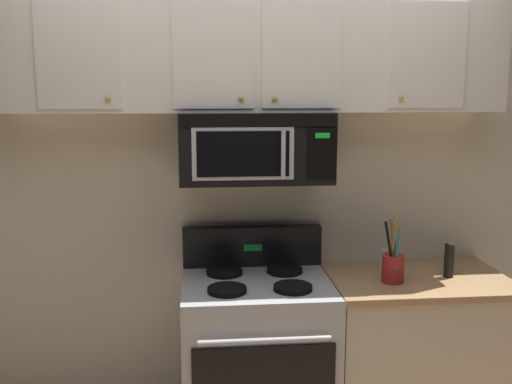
% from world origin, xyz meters
% --- Properties ---
extents(back_wall, '(5.20, 0.10, 2.70)m').
position_xyz_m(back_wall, '(0.00, 0.79, 1.35)').
color(back_wall, silver).
rests_on(back_wall, ground_plane).
extents(stove_range, '(0.76, 0.69, 1.12)m').
position_xyz_m(stove_range, '(0.00, 0.42, 0.47)').
color(stove_range, '#B7BABF').
rests_on(stove_range, ground_plane).
extents(over_range_microwave, '(0.76, 0.43, 0.35)m').
position_xyz_m(over_range_microwave, '(-0.00, 0.54, 1.58)').
color(over_range_microwave, black).
extents(upper_cabinets, '(2.50, 0.36, 0.55)m').
position_xyz_m(upper_cabinets, '(-0.00, 0.57, 2.02)').
color(upper_cabinets, white).
extents(counter_segment, '(0.93, 0.65, 0.90)m').
position_xyz_m(counter_segment, '(0.84, 0.43, 0.45)').
color(counter_segment, beige).
rests_on(counter_segment, ground_plane).
extents(utensil_crock_red, '(0.11, 0.12, 0.37)m').
position_xyz_m(utensil_crock_red, '(0.68, 0.35, 0.99)').
color(utensil_crock_red, red).
rests_on(utensil_crock_red, counter_segment).
extents(salt_shaker, '(0.05, 0.05, 0.11)m').
position_xyz_m(salt_shaker, '(0.70, 0.57, 0.96)').
color(salt_shaker, white).
rests_on(salt_shaker, counter_segment).
extents(pepper_mill, '(0.05, 0.05, 0.18)m').
position_xyz_m(pepper_mill, '(1.00, 0.40, 0.99)').
color(pepper_mill, black).
rests_on(pepper_mill, counter_segment).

